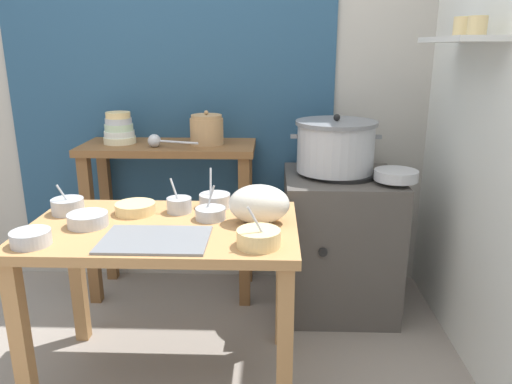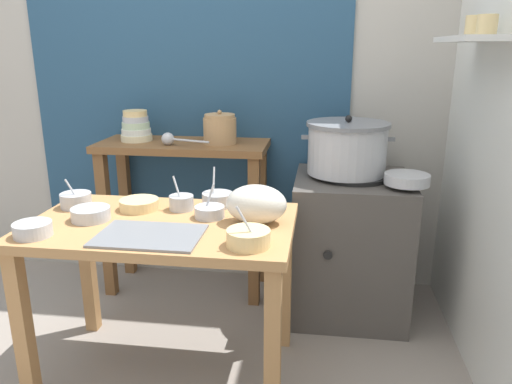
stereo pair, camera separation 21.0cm
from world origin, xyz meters
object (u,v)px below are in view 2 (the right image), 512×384
(stove_block, at_px, (350,245))
(plastic_bag, at_px, (256,204))
(prep_bowl_3, at_px, (139,204))
(prep_bowl_2, at_px, (248,237))
(prep_bowl_1, at_px, (217,199))
(bowl_stack_enamel, at_px, (136,127))
(wide_pan, at_px, (407,179))
(steamer_pot, at_px, (347,148))
(prep_table, at_px, (163,246))
(prep_bowl_7, at_px, (76,200))
(prep_bowl_0, at_px, (91,213))
(serving_tray, at_px, (150,236))
(prep_bowl_4, at_px, (210,211))
(clay_pot, at_px, (220,129))
(back_shelf_table, at_px, (184,180))
(prep_bowl_6, at_px, (181,202))
(prep_bowl_5, at_px, (33,229))
(ladle, at_px, (170,139))

(stove_block, relative_size, plastic_bag, 3.11)
(prep_bowl_3, bearing_deg, prep_bowl_2, -32.66)
(plastic_bag, relative_size, prep_bowl_1, 1.42)
(bowl_stack_enamel, distance_m, wide_pan, 1.51)
(stove_block, height_order, steamer_pot, steamer_pot)
(plastic_bag, relative_size, prep_bowl_3, 1.44)
(prep_bowl_3, bearing_deg, prep_table, -44.15)
(prep_table, relative_size, prep_bowl_7, 8.00)
(bowl_stack_enamel, bearing_deg, prep_bowl_0, -82.61)
(serving_tray, height_order, plastic_bag, plastic_bag)
(steamer_pot, relative_size, prep_bowl_0, 2.95)
(plastic_bag, xyz_separation_m, prep_bowl_4, (-0.21, 0.04, -0.05))
(wide_pan, xyz_separation_m, prep_bowl_4, (-0.88, -0.44, -0.06))
(clay_pot, relative_size, plastic_bag, 0.75)
(back_shelf_table, xyz_separation_m, prep_bowl_6, (0.17, -0.64, 0.08))
(steamer_pot, height_order, serving_tray, steamer_pot)
(steamer_pot, bearing_deg, plastic_bag, -120.46)
(prep_bowl_2, distance_m, prep_bowl_3, 0.65)
(prep_table, relative_size, plastic_bag, 4.39)
(clay_pot, xyz_separation_m, plastic_bag, (0.31, -0.77, -0.18))
(prep_bowl_5, bearing_deg, prep_table, 27.14)
(steamer_pot, relative_size, plastic_bag, 1.90)
(prep_bowl_5, bearing_deg, prep_bowl_3, 52.11)
(prep_bowl_6, bearing_deg, back_shelf_table, 105.11)
(prep_table, distance_m, prep_bowl_1, 0.34)
(back_shelf_table, bearing_deg, prep_bowl_1, -60.41)
(prep_bowl_1, bearing_deg, prep_bowl_2, -64.66)
(wide_pan, bearing_deg, prep_bowl_3, -162.98)
(plastic_bag, xyz_separation_m, prep_bowl_2, (0.00, -0.25, -0.05))
(prep_bowl_0, relative_size, prep_bowl_2, 1.00)
(stove_block, bearing_deg, serving_tray, -133.79)
(back_shelf_table, distance_m, stove_block, 1.01)
(prep_bowl_0, relative_size, prep_bowl_1, 0.92)
(prep_bowl_1, xyz_separation_m, prep_bowl_5, (-0.62, -0.46, -0.00))
(prep_table, xyz_separation_m, prep_bowl_6, (0.04, 0.17, 0.15))
(clay_pot, relative_size, prep_bowl_2, 1.16)
(plastic_bag, distance_m, prep_bowl_2, 0.25)
(ladle, distance_m, prep_bowl_3, 0.60)
(stove_block, distance_m, serving_tray, 1.22)
(prep_bowl_4, relative_size, prep_bowl_6, 0.93)
(clay_pot, distance_m, plastic_bag, 0.84)
(plastic_bag, relative_size, prep_bowl_5, 1.73)
(back_shelf_table, xyz_separation_m, clay_pot, (0.22, 0.00, 0.30))
(ladle, height_order, prep_bowl_6, ladle)
(wide_pan, distance_m, prep_bowl_0, 1.47)
(back_shelf_table, relative_size, prep_bowl_2, 5.94)
(prep_bowl_0, height_order, prep_bowl_2, prep_bowl_2)
(back_shelf_table, xyz_separation_m, prep_bowl_2, (0.53, -1.01, 0.08))
(prep_table, height_order, prep_bowl_6, prep_bowl_6)
(prep_table, relative_size, prep_bowl_1, 6.23)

